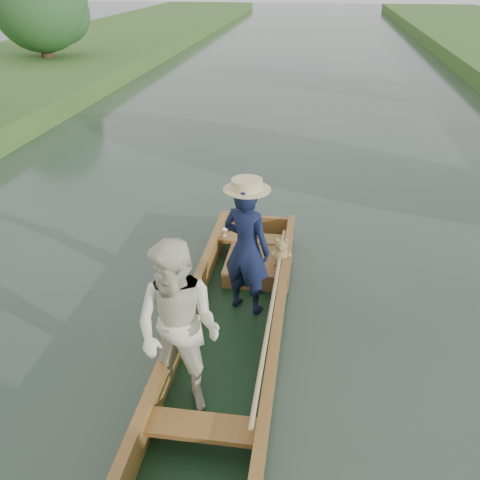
# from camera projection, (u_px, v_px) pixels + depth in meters

# --- Properties ---
(ground) EXTENTS (120.00, 120.00, 0.00)m
(ground) POSITION_uv_depth(u_px,v_px,m) (232.00, 339.00, 6.04)
(ground) COLOR #283D30
(ground) RESTS_ON ground
(trees_far) EXTENTS (22.84, 16.68, 4.57)m
(trees_far) POSITION_uv_depth(u_px,v_px,m) (262.00, 24.00, 12.35)
(trees_far) COLOR #47331E
(trees_far) RESTS_ON ground
(punt) EXTENTS (1.35, 5.00, 1.78)m
(punt) POSITION_uv_depth(u_px,v_px,m) (220.00, 306.00, 5.57)
(punt) COLOR black
(punt) RESTS_ON ground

